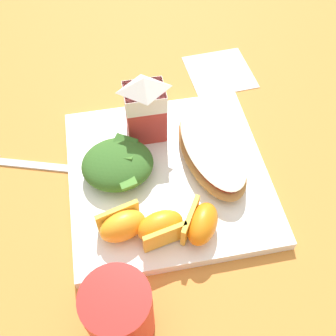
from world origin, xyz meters
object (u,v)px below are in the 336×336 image
Objects in this scene: green_salad_pile at (118,164)px; milk_carton at (145,105)px; metal_fork at (24,164)px; orange_wedge_front at (122,225)px; white_plate at (168,175)px; cheesy_pizza_bread at (211,151)px; orange_wedge_middle at (161,227)px; paper_napkin at (220,72)px; drinking_red_cup at (119,313)px; orange_wedge_rear at (201,223)px.

green_salad_pile is 0.91× the size of milk_carton.
orange_wedge_front is at bearing -47.99° from metal_fork.
metal_fork is (-0.14, 0.05, -0.03)m from green_salad_pile.
white_plate is 1.56× the size of cheesy_pizza_bread.
white_plate is 0.10m from orange_wedge_middle.
cheesy_pizza_bread is 1.79× the size of green_salad_pile.
cheesy_pizza_bread is at bearing -109.09° from paper_napkin.
drinking_red_cup is at bearing -97.81° from orange_wedge_front.
metal_fork is (-0.18, 0.16, -0.03)m from orange_wedge_middle.
green_salad_pile reaches higher than metal_fork.
milk_carton reaches higher than orange_wedge_rear.
paper_napkin is (0.21, 0.29, -0.03)m from orange_wedge_front.
white_plate is at bearing -122.51° from paper_napkin.
white_plate is 4.00× the size of orange_wedge_rear.
white_plate is at bearing 74.01° from orange_wedge_middle.
milk_carton is at bearing -139.14° from paper_napkin.
orange_wedge_front is (-0.07, -0.08, 0.03)m from white_plate.
drinking_red_cup reaches higher than orange_wedge_front.
drinking_red_cup reaches higher than paper_napkin.
white_plate is 0.11m from orange_wedge_front.
paper_napkin is at bearing 62.16° from orange_wedge_middle.
orange_wedge_middle is at bearing -117.84° from paper_napkin.
paper_napkin is at bearing 61.10° from drinking_red_cup.
paper_napkin is (0.13, 0.21, -0.01)m from white_plate.
milk_carton is at bearing 52.65° from green_salad_pile.
orange_wedge_front is 0.05m from orange_wedge_middle.
milk_carton is (-0.02, 0.08, 0.07)m from white_plate.
orange_wedge_front is 1.02× the size of orange_wedge_middle.
milk_carton is 1.10× the size of drinking_red_cup.
paper_napkin is at bearing 70.91° from cheesy_pizza_bread.
cheesy_pizza_bread is 0.26m from drinking_red_cup.
orange_wedge_front is (-0.01, -0.09, -0.00)m from green_salad_pile.
orange_wedge_rear is at bearing -110.69° from cheesy_pizza_bread.
green_salad_pile is at bearing -135.70° from paper_napkin.
paper_napkin is at bearing 57.49° from white_plate.
orange_wedge_middle reaches higher than paper_napkin.
paper_napkin is (0.07, 0.20, -0.03)m from cheesy_pizza_bread.
orange_wedge_middle is (0.05, -0.01, 0.00)m from orange_wedge_front.
green_salad_pile and orange_wedge_middle have the same top height.
milk_carton reaches higher than white_plate.
orange_wedge_middle is 0.05m from orange_wedge_rear.
metal_fork is (-0.21, 0.06, -0.01)m from white_plate.
orange_wedge_rear is at bearing -76.76° from white_plate.
orange_wedge_rear is (-0.04, -0.11, 0.00)m from cheesy_pizza_bread.
paper_napkin is at bearing 70.33° from orange_wedge_rear.
metal_fork is at bearing 162.71° from white_plate.
orange_wedge_rear is 0.28m from metal_fork.
green_salad_pile reaches higher than paper_napkin.
orange_wedge_front is at bearing -145.81° from cheesy_pizza_bread.
milk_carton is at bearing 103.16° from orange_wedge_rear.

